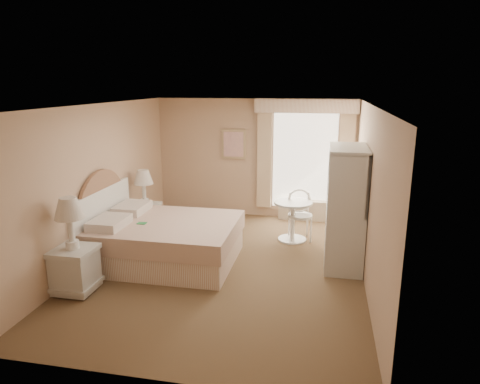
% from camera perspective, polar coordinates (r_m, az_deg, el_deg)
% --- Properties ---
extents(room, '(4.21, 5.51, 2.51)m').
position_cam_1_polar(room, '(6.47, -1.96, 0.35)').
color(room, brown).
rests_on(room, ground).
extents(window, '(2.05, 0.22, 2.51)m').
position_cam_1_polar(window, '(8.89, 8.59, 4.67)').
color(window, white).
rests_on(window, room).
extents(framed_art, '(0.52, 0.04, 0.62)m').
position_cam_1_polar(framed_art, '(9.11, -0.86, 6.39)').
color(framed_art, tan).
rests_on(framed_art, room).
extents(bed, '(2.27, 1.79, 1.58)m').
position_cam_1_polar(bed, '(7.05, -10.80, -6.12)').
color(bed, tan).
rests_on(bed, room).
extents(nightstand_near, '(0.55, 0.55, 1.33)m').
position_cam_1_polar(nightstand_near, '(6.31, -21.27, -8.17)').
color(nightstand_near, silver).
rests_on(nightstand_near, room).
extents(nightstand_far, '(0.51, 0.51, 1.23)m').
position_cam_1_polar(nightstand_far, '(8.31, -12.54, -2.43)').
color(nightstand_far, silver).
rests_on(nightstand_far, room).
extents(round_table, '(0.70, 0.70, 0.73)m').
position_cam_1_polar(round_table, '(7.84, 7.06, -3.00)').
color(round_table, white).
rests_on(round_table, room).
extents(cafe_chair, '(0.53, 0.53, 0.92)m').
position_cam_1_polar(cafe_chair, '(7.93, 7.97, -2.51)').
color(cafe_chair, white).
rests_on(cafe_chair, room).
extents(armoire, '(0.57, 1.13, 1.88)m').
position_cam_1_polar(armoire, '(6.89, 13.85, -3.25)').
color(armoire, silver).
rests_on(armoire, room).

